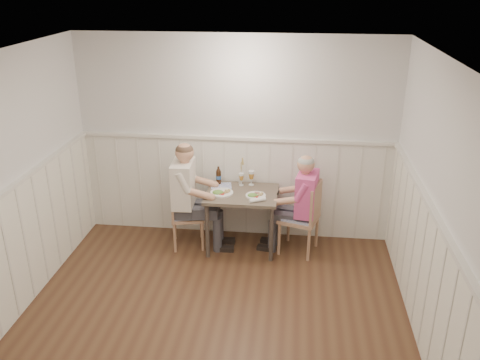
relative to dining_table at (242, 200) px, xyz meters
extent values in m
plane|color=#4A2E1D|center=(-0.12, -1.84, -0.65)|extent=(4.50, 4.50, 0.00)
cube|color=silver|center=(-0.12, 0.41, 0.65)|extent=(4.00, 0.04, 2.60)
cube|color=silver|center=(1.88, -1.84, 0.65)|extent=(0.04, 4.50, 2.60)
cube|color=white|center=(-0.12, -1.84, 1.94)|extent=(4.00, 4.50, 0.02)
cube|color=white|center=(-0.12, 0.39, 0.00)|extent=(3.98, 0.03, 1.30)
cube|color=white|center=(1.86, -1.84, 0.00)|extent=(0.03, 4.48, 1.30)
cube|color=silver|center=(-0.12, 0.38, 0.67)|extent=(3.98, 0.06, 0.04)
cube|color=silver|center=(1.85, -1.84, 0.67)|extent=(0.06, 4.48, 0.04)
cube|color=#504339|center=(0.00, 0.00, 0.08)|extent=(0.87, 0.70, 0.04)
cylinder|color=#3F3833|center=(-0.39, -0.30, -0.29)|extent=(0.05, 0.05, 0.71)
cylinder|color=#3F3833|center=(-0.39, 0.30, -0.29)|extent=(0.05, 0.05, 0.71)
cylinder|color=#3F3833|center=(0.39, -0.30, -0.29)|extent=(0.05, 0.05, 0.71)
cylinder|color=#3F3833|center=(0.39, 0.30, -0.29)|extent=(0.05, 0.05, 0.71)
cube|color=tan|center=(0.71, -0.02, -0.20)|extent=(0.54, 0.54, 0.04)
cube|color=#4D5EAC|center=(0.71, -0.02, -0.16)|extent=(0.49, 0.49, 0.03)
cube|color=tan|center=(0.90, -0.07, 0.05)|extent=(0.15, 0.43, 0.46)
cylinder|color=tan|center=(0.84, -0.25, -0.43)|extent=(0.04, 0.04, 0.43)
cylinder|color=tan|center=(0.48, -0.14, -0.43)|extent=(0.04, 0.04, 0.43)
cylinder|color=tan|center=(0.94, 0.11, -0.43)|extent=(0.04, 0.04, 0.43)
cylinder|color=tan|center=(0.58, 0.22, -0.43)|extent=(0.04, 0.04, 0.43)
cube|color=tan|center=(-0.68, -0.03, -0.23)|extent=(0.48, 0.48, 0.04)
cube|color=#4D5EAC|center=(-0.68, -0.03, -0.20)|extent=(0.43, 0.43, 0.03)
cube|color=tan|center=(-0.86, -0.07, 0.00)|extent=(0.12, 0.40, 0.42)
cylinder|color=tan|center=(-0.89, 0.10, -0.45)|extent=(0.03, 0.03, 0.39)
cylinder|color=tan|center=(-0.55, 0.18, -0.45)|extent=(0.03, 0.03, 0.39)
cylinder|color=tan|center=(-0.81, -0.23, -0.45)|extent=(0.03, 0.03, 0.39)
cylinder|color=tan|center=(-0.48, -0.16, -0.45)|extent=(0.03, 0.03, 0.39)
cube|color=#3F3F47|center=(0.77, -0.04, -0.43)|extent=(0.47, 0.44, 0.42)
cube|color=#3F3F47|center=(0.58, -0.01, -0.16)|extent=(0.45, 0.40, 0.12)
cube|color=#E25C9A|center=(0.77, -0.04, 0.15)|extent=(0.29, 0.45, 0.52)
sphere|color=tan|center=(0.77, -0.04, 0.52)|extent=(0.21, 0.21, 0.21)
sphere|color=#A5A5A0|center=(0.77, -0.04, 0.55)|extent=(0.20, 0.20, 0.20)
cube|color=black|center=(0.43, 0.02, 0.16)|extent=(0.03, 0.07, 0.12)
cube|color=#3F3F47|center=(-0.69, -0.06, -0.42)|extent=(0.47, 0.43, 0.46)
cube|color=#3F3F47|center=(-0.49, -0.05, -0.13)|extent=(0.44, 0.39, 0.13)
cube|color=silver|center=(-0.69, -0.06, 0.22)|extent=(0.26, 0.46, 0.56)
sphere|color=tan|center=(-0.69, -0.06, 0.62)|extent=(0.22, 0.22, 0.22)
sphere|color=#4C3828|center=(-0.69, -0.06, 0.65)|extent=(0.21, 0.21, 0.21)
cylinder|color=white|center=(0.18, -0.09, 0.11)|extent=(0.24, 0.24, 0.02)
ellipsoid|color=#3F722D|center=(0.14, -0.11, 0.14)|extent=(0.12, 0.10, 0.05)
sphere|color=tan|center=(0.23, -0.08, 0.14)|extent=(0.03, 0.03, 0.03)
cube|color=#905D52|center=(0.20, -0.03, 0.13)|extent=(0.07, 0.05, 0.01)
cylinder|color=white|center=(0.24, -0.03, 0.13)|extent=(0.05, 0.05, 0.03)
cylinder|color=white|center=(-0.24, -0.05, 0.11)|extent=(0.28, 0.28, 0.02)
ellipsoid|color=#3F722D|center=(-0.28, -0.08, 0.15)|extent=(0.14, 0.11, 0.05)
sphere|color=tan|center=(-0.18, -0.04, 0.14)|extent=(0.04, 0.04, 0.04)
cylinder|color=silver|center=(0.09, 0.26, 0.11)|extent=(0.07, 0.07, 0.01)
cylinder|color=silver|center=(0.09, 0.26, 0.15)|extent=(0.01, 0.01, 0.08)
cone|color=gold|center=(0.09, 0.26, 0.23)|extent=(0.08, 0.08, 0.07)
cylinder|color=silver|center=(0.09, 0.26, 0.28)|extent=(0.08, 0.08, 0.03)
cylinder|color=silver|center=(-0.03, 0.23, 0.11)|extent=(0.06, 0.06, 0.01)
cylinder|color=silver|center=(-0.03, 0.23, 0.15)|extent=(0.01, 0.01, 0.07)
cone|color=gold|center=(-0.03, 0.23, 0.21)|extent=(0.07, 0.07, 0.06)
cylinder|color=silver|center=(-0.03, 0.23, 0.25)|extent=(0.07, 0.07, 0.03)
cylinder|color=black|center=(-0.32, 0.25, 0.19)|extent=(0.06, 0.06, 0.17)
cone|color=black|center=(-0.32, 0.25, 0.29)|extent=(0.06, 0.06, 0.04)
cylinder|color=black|center=(-0.32, 0.25, 0.32)|extent=(0.03, 0.03, 0.03)
cylinder|color=#2C589B|center=(-0.32, 0.25, 0.19)|extent=(0.07, 0.07, 0.04)
cylinder|color=white|center=(0.21, -0.24, 0.13)|extent=(0.20, 0.13, 0.04)
cylinder|color=silver|center=(-0.05, 0.27, 0.14)|extent=(0.04, 0.04, 0.08)
cylinder|color=tan|center=(-0.05, 0.27, 0.28)|extent=(0.02, 0.02, 0.25)
cone|color=tan|center=(-0.05, 0.27, 0.44)|extent=(0.04, 0.04, 0.09)
cube|color=#4D5EAC|center=(-0.28, 0.18, 0.11)|extent=(0.29, 0.25, 0.01)
camera|label=1|loc=(0.63, -5.64, 2.61)|focal=38.00mm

